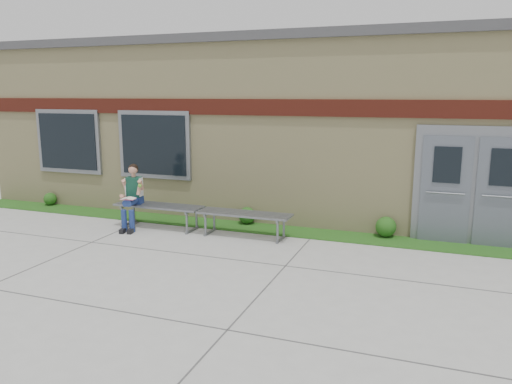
% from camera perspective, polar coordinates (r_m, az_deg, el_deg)
% --- Properties ---
extents(ground, '(80.00, 80.00, 0.00)m').
position_cam_1_polar(ground, '(8.50, -4.15, -8.72)').
color(ground, '#9E9E99').
rests_on(ground, ground).
extents(grass_strip, '(16.00, 0.80, 0.02)m').
position_cam_1_polar(grass_strip, '(10.81, 1.52, -4.28)').
color(grass_strip, '#1E4512').
rests_on(grass_strip, ground).
extents(school_building, '(16.20, 6.22, 4.20)m').
position_cam_1_polar(school_building, '(13.70, 6.14, 7.82)').
color(school_building, beige).
rests_on(school_building, ground).
extents(bench_left, '(1.99, 0.56, 0.52)m').
position_cam_1_polar(bench_left, '(11.06, -11.03, -2.05)').
color(bench_left, slate).
rests_on(bench_left, ground).
extents(bench_right, '(1.95, 0.55, 0.51)m').
position_cam_1_polar(bench_right, '(10.19, -1.34, -3.02)').
color(bench_right, slate).
rests_on(bench_right, ground).
extents(girl, '(0.52, 0.83, 1.40)m').
position_cam_1_polar(girl, '(11.10, -13.97, -0.27)').
color(girl, navy).
rests_on(girl, ground).
extents(shrub_west, '(0.33, 0.33, 0.33)m').
position_cam_1_polar(shrub_west, '(14.12, -22.47, -0.73)').
color(shrub_west, '#1E4512').
rests_on(shrub_west, grass_strip).
extents(shrub_mid, '(0.38, 0.38, 0.38)m').
position_cam_1_polar(shrub_mid, '(11.19, -1.05, -2.69)').
color(shrub_mid, '#1E4512').
rests_on(shrub_mid, grass_strip).
extents(shrub_east, '(0.42, 0.42, 0.42)m').
position_cam_1_polar(shrub_east, '(10.51, 14.62, -3.87)').
color(shrub_east, '#1E4512').
rests_on(shrub_east, grass_strip).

